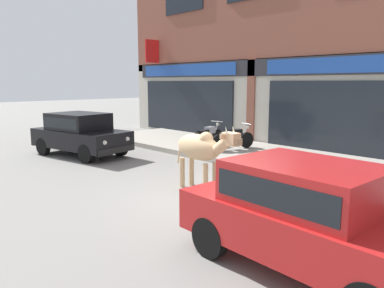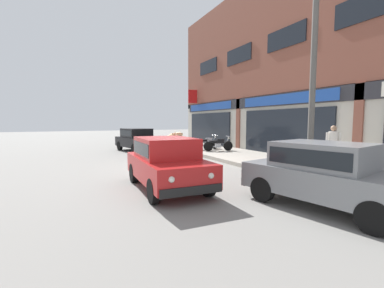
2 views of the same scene
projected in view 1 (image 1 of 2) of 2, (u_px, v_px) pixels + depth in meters
ground_plane at (224, 194)px, 8.43m from camera, size 90.00×90.00×0.00m
sidewalk at (315, 164)px, 11.13m from camera, size 19.00×3.65×0.18m
shop_building at (356, 4)px, 11.75m from camera, size 23.00×1.40×10.22m
cow at (201, 148)px, 8.56m from camera, size 2.15×0.64×1.61m
car_0 at (80, 132)px, 12.79m from camera, size 3.80×2.23×1.46m
car_3 at (308, 212)px, 4.93m from camera, size 3.67×1.73×1.46m
motorcycle_0 at (208, 136)px, 13.73m from camera, size 0.57×1.80×0.88m
motorcycle_1 at (233, 138)px, 13.06m from camera, size 0.64×1.79×0.88m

